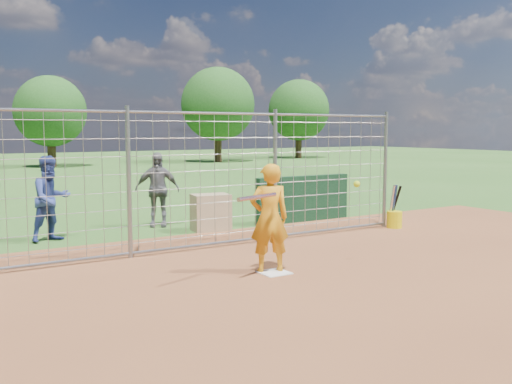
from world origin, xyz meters
TOP-DOWN VIEW (x-y plane):
  - ground at (0.00, 0.00)m, footprint 100.00×100.00m
  - infield_dirt at (0.00, -3.00)m, footprint 18.00×18.00m
  - home_plate at (0.00, -0.20)m, footprint 0.43×0.43m
  - dugout_wall at (3.40, 3.60)m, footprint 2.60×0.20m
  - batter at (-0.01, -0.08)m, footprint 0.71×0.57m
  - bystander_a at (-2.29, 4.28)m, footprint 0.98×0.86m
  - bystander_b at (0.15, 4.78)m, footprint 1.07×0.83m
  - equipment_bin at (0.93, 3.66)m, footprint 0.87×0.67m
  - equipment_in_play at (-0.01, -0.45)m, footprint 2.30×0.36m
  - bucket_with_bats at (4.58, 1.76)m, footprint 0.34×0.39m
  - backstop_fence at (0.00, 2.00)m, footprint 9.08×0.08m
  - tree_line at (3.13, 28.13)m, footprint 44.66×6.72m

SIDE VIEW (x-z plane):
  - ground at x=0.00m, z-range 0.00..0.00m
  - infield_dirt at x=0.00m, z-range 0.01..0.01m
  - home_plate at x=0.00m, z-range 0.00..0.02m
  - bucket_with_bats at x=4.58m, z-range -0.24..0.73m
  - equipment_bin at x=0.93m, z-range 0.00..0.80m
  - dugout_wall at x=3.40m, z-range 0.00..1.10m
  - batter at x=-0.01m, z-range 0.00..1.69m
  - bystander_a at x=-2.29m, z-range 0.00..1.69m
  - bystander_b at x=0.15m, z-range 0.00..1.70m
  - backstop_fence at x=0.00m, z-range -0.04..2.56m
  - equipment_in_play at x=-0.01m, z-range 1.17..1.35m
  - tree_line at x=3.13m, z-range 0.47..6.95m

